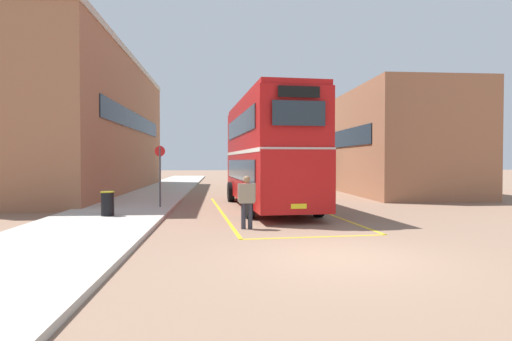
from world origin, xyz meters
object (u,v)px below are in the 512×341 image
at_px(litter_bin, 108,204).
at_px(bus_stop_sign, 160,170).
at_px(pedestrian_boarding, 247,198).
at_px(single_deck_bus, 296,166).
at_px(double_decker_bus, 268,151).

bearing_deg(litter_bin, bus_stop_sign, 61.85).
height_order(litter_bin, bus_stop_sign, bus_stop_sign).
bearing_deg(pedestrian_boarding, bus_stop_sign, 123.05).
distance_m(litter_bin, bus_stop_sign, 3.26).
bearing_deg(bus_stop_sign, single_deck_bus, 62.01).
distance_m(double_decker_bus, bus_stop_sign, 4.69).
bearing_deg(litter_bin, pedestrian_boarding, -26.80).
height_order(double_decker_bus, litter_bin, double_decker_bus).
bearing_deg(double_decker_bus, bus_stop_sign, -174.28).
bearing_deg(bus_stop_sign, pedestrian_boarding, -56.95).
distance_m(single_deck_bus, bus_stop_sign, 18.58).
bearing_deg(single_deck_bus, double_decker_bus, -104.49).
xyz_separation_m(litter_bin, bus_stop_sign, (1.45, 2.70, 1.12)).
height_order(double_decker_bus, single_deck_bus, double_decker_bus).
distance_m(pedestrian_boarding, litter_bin, 5.37).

